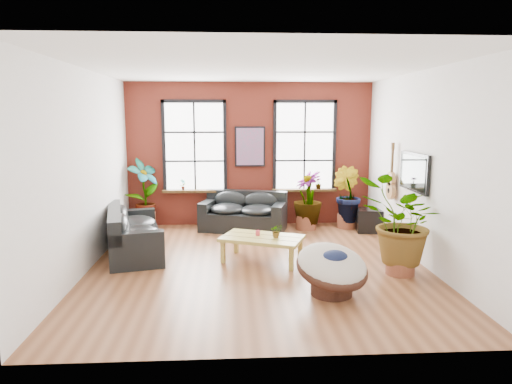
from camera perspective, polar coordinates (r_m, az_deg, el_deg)
room at (r=8.20m, az=0.18°, el=2.90°), size 6.04×6.54×3.54m
sofa_back at (r=10.87m, az=-1.53°, el=-2.62°), size 2.15×1.45×0.91m
sofa_left at (r=9.33m, az=-15.31°, el=-5.00°), size 1.46×2.44×0.90m
coffee_table at (r=8.52m, az=0.77°, el=-5.95°), size 1.68×1.34×0.57m
papasan_chair at (r=7.07m, az=9.49°, el=-9.32°), size 1.40×1.40×0.82m
poster at (r=11.20m, az=-0.76°, el=5.70°), size 0.74×0.06×0.98m
tv_wall_unit at (r=9.31m, az=18.35°, el=1.94°), size 0.13×1.86×1.20m
media_box at (r=11.05m, az=14.16°, el=-3.46°), size 0.72×0.63×0.54m
pot_back_left at (r=11.33m, az=-13.84°, el=-3.45°), size 0.60×0.60×0.41m
pot_back_right at (r=11.33m, az=11.29°, el=-3.55°), size 0.59×0.59×0.34m
pot_right_wall at (r=8.29m, az=17.59°, el=-8.56°), size 0.58×0.58×0.36m
pot_mid at (r=11.02m, az=6.25°, el=-3.78°), size 0.51×0.51×0.34m
floor_plant_back_left at (r=11.23m, az=-13.79°, el=0.17°), size 0.95×0.98×1.55m
floor_plant_back_right at (r=11.23m, az=11.23°, el=-0.29°), size 0.88×0.93×1.34m
floor_plant_right_wall at (r=8.12m, az=17.64°, el=-3.60°), size 1.65×1.53×1.50m
floor_plant_mid at (r=10.94m, az=6.49°, el=-0.69°), size 0.90×0.90×1.26m
table_plant at (r=8.43m, az=2.58°, el=-4.88°), size 0.23×0.21×0.25m
sill_plant_left at (r=11.29m, az=-9.13°, el=0.94°), size 0.17×0.17×0.27m
sill_plant_right at (r=11.45m, az=7.80°, el=1.09°), size 0.19×0.19×0.27m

